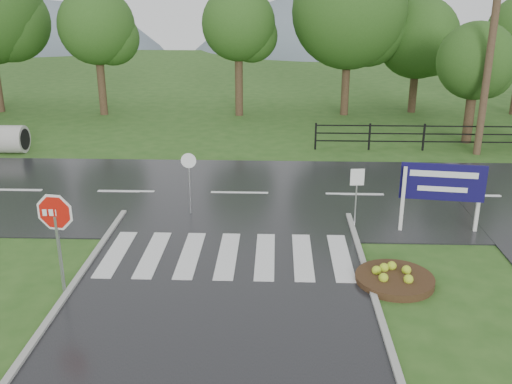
{
  "coord_description": "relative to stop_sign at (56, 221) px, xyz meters",
  "views": [
    {
      "loc": [
        1.26,
        -8.69,
        6.73
      ],
      "look_at": [
        0.72,
        6.0,
        1.5
      ],
      "focal_mm": 40.0,
      "sensor_mm": 36.0,
      "label": 1
    }
  ],
  "objects": [
    {
      "name": "reg_sign_small",
      "position": [
        7.29,
        4.21,
        -0.51
      ],
      "size": [
        0.41,
        0.07,
        1.84
      ],
      "color": "#939399",
      "rests_on": "ground"
    },
    {
      "name": "treeline",
      "position": [
        4.66,
        21.07,
        -1.84
      ],
      "size": [
        83.2,
        5.2,
        10.0
      ],
      "color": "#224916",
      "rests_on": "ground"
    },
    {
      "name": "crosswalk",
      "position": [
        3.66,
        2.07,
        -1.78
      ],
      "size": [
        6.5,
        2.8,
        0.02
      ],
      "color": "silver",
      "rests_on": "ground"
    },
    {
      "name": "ground",
      "position": [
        3.66,
        -2.93,
        -1.84
      ],
      "size": [
        120.0,
        120.0,
        0.0
      ],
      "primitive_type": "plane",
      "color": "#2C541C",
      "rests_on": "ground"
    },
    {
      "name": "flower_bed",
      "position": [
        7.83,
        0.79,
        -1.7
      ],
      "size": [
        1.9,
        1.9,
        0.38
      ],
      "color": "#332111",
      "rests_on": "ground"
    },
    {
      "name": "reg_sign_round",
      "position": [
        2.24,
        5.06,
        -0.54
      ],
      "size": [
        0.47,
        0.06,
        2.02
      ],
      "color": "#939399",
      "rests_on": "ground"
    },
    {
      "name": "entrance_tree_left",
      "position": [
        13.78,
        14.57,
        1.88
      ],
      "size": [
        3.45,
        3.45,
        5.47
      ],
      "color": "#3D2B1C",
      "rests_on": "ground"
    },
    {
      "name": "fence_west",
      "position": [
        11.41,
        13.07,
        -1.12
      ],
      "size": [
        9.58,
        0.08,
        1.2
      ],
      "color": "black",
      "rests_on": "ground"
    },
    {
      "name": "estate_billboard",
      "position": [
        9.69,
        4.0,
        -0.41
      ],
      "size": [
        2.36,
        0.38,
        2.08
      ],
      "color": "silver",
      "rests_on": "ground"
    },
    {
      "name": "main_road",
      "position": [
        3.66,
        7.07,
        -1.84
      ],
      "size": [
        90.0,
        8.0,
        0.04
      ],
      "primitive_type": "cube",
      "color": "black",
      "rests_on": "ground"
    },
    {
      "name": "utility_pole_east",
      "position": [
        13.62,
        12.57,
        2.86
      ],
      "size": [
        1.64,
        0.34,
        9.24
      ],
      "color": "#473523",
      "rests_on": "ground"
    },
    {
      "name": "hills",
      "position": [
        7.15,
        62.07,
        -17.37
      ],
      "size": [
        102.0,
        48.0,
        48.0
      ],
      "color": "slate",
      "rests_on": "ground"
    },
    {
      "name": "stop_sign",
      "position": [
        0.0,
        0.0,
        0.0
      ],
      "size": [
        1.16,
        0.19,
        2.64
      ],
      "color": "#939399",
      "rests_on": "ground"
    }
  ]
}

